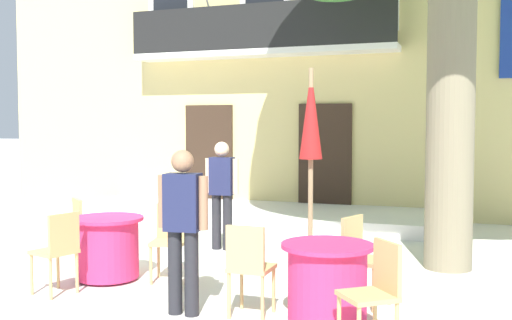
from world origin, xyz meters
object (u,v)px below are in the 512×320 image
Objects in this scene: cafe_table_near_tree at (327,283)px; cafe_chair_near_tree_1 at (376,288)px; cafe_chair_middle_1 at (170,236)px; cafe_umbrella at (311,141)px; pedestrian_near_entrance at (183,222)px; cafe_chair_near_tree_2 at (361,254)px; cafe_chair_middle_0 at (58,247)px; cafe_table_middle at (108,247)px; cafe_chair_near_tree_0 at (249,264)px; pedestrian_mid_plaza at (222,189)px; cafe_chair_middle_2 at (86,227)px.

cafe_table_near_tree is 0.95× the size of cafe_chair_near_tree_1.
cafe_chair_middle_1 is at bearing 151.18° from cafe_chair_near_tree_1.
cafe_umbrella is 1.57× the size of pedestrian_near_entrance.
cafe_chair_near_tree_2 is at bearing 30.73° from pedestrian_near_entrance.
cafe_chair_near_tree_2 reaches higher than cafe_table_near_tree.
cafe_table_middle is at bearing 79.99° from cafe_chair_middle_0.
cafe_chair_near_tree_0 and cafe_chair_middle_0 have the same top height.
cafe_chair_near_tree_2 is at bearing 14.05° from cafe_chair_middle_0.
cafe_chair_middle_1 is 0.56× the size of pedestrian_mid_plaza.
cafe_table_middle is 0.53× the size of pedestrian_near_entrance.
cafe_umbrella is at bearing 85.04° from cafe_chair_near_tree_0.
cafe_table_middle is 0.95× the size of cafe_chair_middle_2.
cafe_chair_near_tree_1 is at bearing -7.69° from cafe_chair_middle_0.
cafe_table_near_tree is 0.34× the size of cafe_umbrella.
cafe_chair_near_tree_1 is at bearing -19.79° from cafe_table_middle.
cafe_chair_middle_1 is at bearing 156.42° from cafe_table_near_tree.
cafe_chair_near_tree_0 is 2.24m from cafe_table_middle.
cafe_chair_middle_1 is 1.34m from cafe_chair_middle_2.
cafe_chair_middle_1 is 1.89m from pedestrian_mid_plaza.
pedestrian_near_entrance is 3.11m from pedestrian_mid_plaza.
pedestrian_near_entrance is (-0.79, -1.86, -0.75)m from cafe_umbrella.
cafe_chair_middle_0 is at bearing -130.19° from cafe_chair_middle_1.
cafe_umbrella is (2.25, 0.98, 1.27)m from cafe_table_middle.
cafe_umbrella is at bearing 109.87° from cafe_table_near_tree.
cafe_chair_middle_2 is at bearing 162.27° from cafe_table_near_tree.
cafe_chair_middle_0 is at bearing -100.01° from cafe_table_middle.
pedestrian_mid_plaza is at bearing 93.58° from cafe_chair_middle_1.
cafe_table_middle is at bearing -156.57° from cafe_umbrella.
cafe_chair_near_tree_0 is at bearing -19.90° from cafe_table_middle.
cafe_chair_middle_1 is (-1.39, 1.01, 0.00)m from cafe_chair_near_tree_0.
pedestrian_mid_plaza is (0.73, 2.84, 0.38)m from cafe_chair_middle_0.
pedestrian_near_entrance is (-1.39, -0.20, 0.52)m from cafe_table_near_tree.
cafe_chair_near_tree_1 is 1.00× the size of cafe_chair_near_tree_2.
cafe_chair_near_tree_2 is at bearing -49.82° from cafe_umbrella.
cafe_table_near_tree is 3.62m from pedestrian_mid_plaza.
cafe_umbrella is (-0.60, 1.66, 1.27)m from cafe_table_near_tree.
cafe_table_near_tree is at bearing -13.44° from cafe_table_middle.
cafe_chair_near_tree_2 is 1.00× the size of cafe_chair_middle_2.
cafe_umbrella is (-1.13, 2.19, 1.14)m from cafe_chair_near_tree_1.
cafe_umbrella is (2.38, 1.72, 1.14)m from cafe_chair_middle_0.
cafe_chair_near_tree_0 is 0.36× the size of cafe_umbrella.
cafe_chair_near_tree_1 is 1.31m from cafe_chair_near_tree_2.
cafe_chair_middle_2 is at bearing 172.49° from cafe_chair_middle_1.
cafe_chair_middle_0 is 1.00× the size of cafe_chair_middle_1.
pedestrian_near_entrance is (2.08, -1.31, 0.39)m from cafe_chair_middle_2.
cafe_chair_near_tree_1 is at bearing -49.96° from pedestrian_mid_plaza.
cafe_chair_near_tree_1 is at bearing -74.65° from cafe_chair_near_tree_2.
pedestrian_near_entrance is (-1.92, 0.33, 0.39)m from cafe_chair_near_tree_1.
cafe_chair_middle_2 is 0.36× the size of cafe_umbrella.
cafe_umbrella reaches higher than cafe_chair_near_tree_2.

